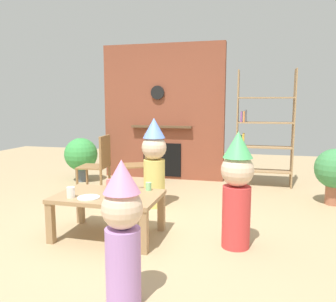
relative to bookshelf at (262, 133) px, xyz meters
The scene contains 18 objects.
ground_plane 2.84m from the bookshelf, 117.02° to the right, with size 12.00×12.00×0.00m, color tan.
brick_fireplace_feature 1.76m from the bookshelf, behind, with size 2.20×0.28×2.40m.
bookshelf is the anchor object (origin of this frame).
coffee_table 3.11m from the bookshelf, 120.03° to the right, with size 1.05×0.68×0.44m.
paper_cup_near_left 3.42m from the bookshelf, 122.83° to the right, with size 0.08×0.08×0.11m, color silver.
paper_cup_near_right 2.71m from the bookshelf, 116.26° to the right, with size 0.06×0.06×0.09m, color #8CD18C.
paper_cup_center 2.93m from the bookshelf, 124.28° to the right, with size 0.07×0.07×0.10m, color #E5666B.
paper_plate_front 3.31m from the bookshelf, 120.47° to the right, with size 0.22×0.22×0.01m, color white.
paper_plate_rear 2.97m from the bookshelf, 120.61° to the right, with size 0.16×0.16×0.01m, color white.
birthday_cake_slice 3.10m from the bookshelf, 112.08° to the right, with size 0.10×0.10×0.08m, color #EAC68C.
table_fork 3.23m from the bookshelf, 115.43° to the right, with size 0.15×0.02×0.01m, color silver.
child_with_cone_hat 3.87m from the bookshelf, 104.20° to the right, with size 0.28×0.28×1.00m.
child_in_pink 2.63m from the bookshelf, 95.64° to the right, with size 0.31×0.31×1.11m.
child_by_the_chairs 2.08m from the bookshelf, 131.80° to the right, with size 0.33×0.33×1.17m.
dining_chair_left 2.65m from the bookshelf, 151.26° to the right, with size 0.43×0.43×0.90m.
dining_chair_middle 2.03m from the bookshelf, 151.15° to the right, with size 0.54×0.54×0.90m.
potted_plant_tall 1.35m from the bookshelf, 42.26° to the right, with size 0.53×0.53×0.76m.
potted_plant_short 3.11m from the bookshelf, behind, with size 0.57×0.57×0.76m.
Camera 1 is at (1.11, -3.35, 1.36)m, focal length 36.31 mm.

